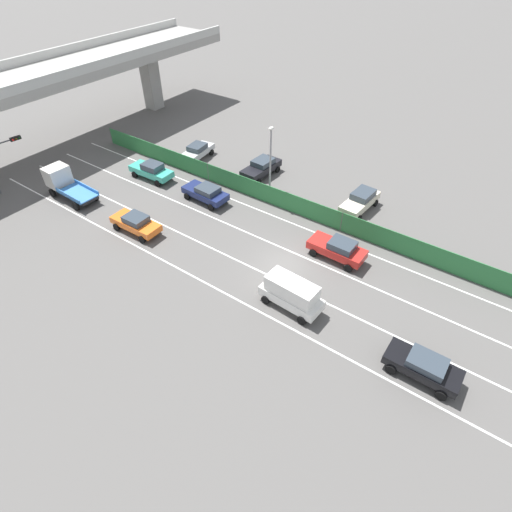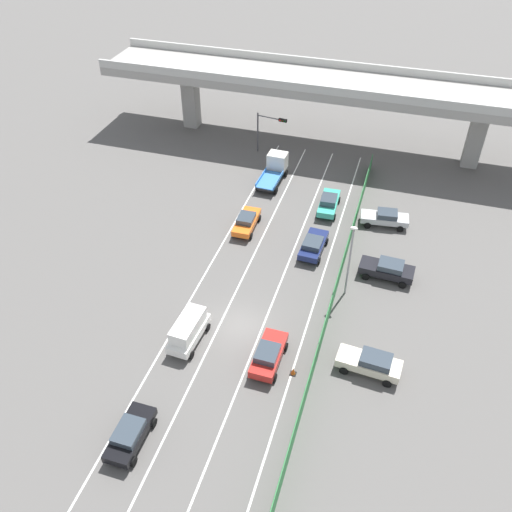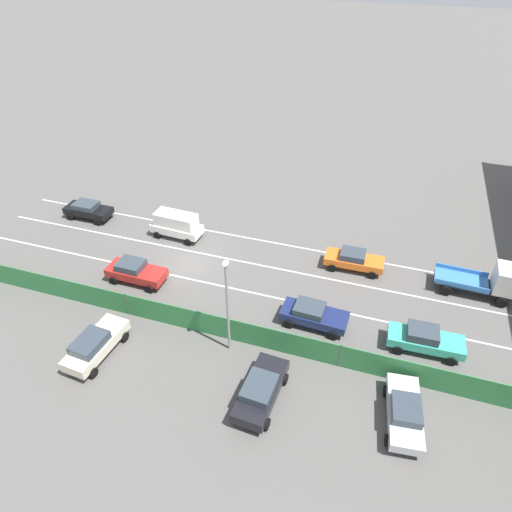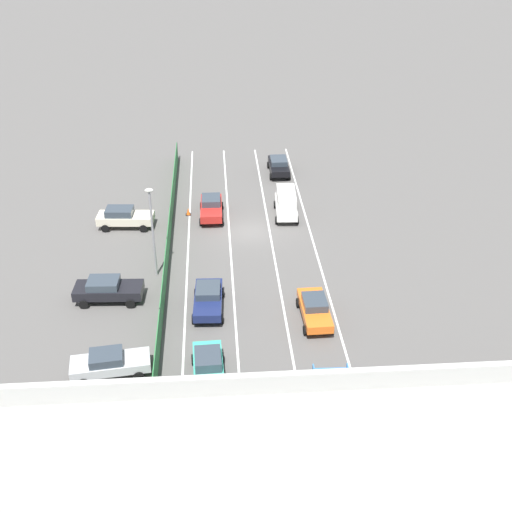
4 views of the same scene
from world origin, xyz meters
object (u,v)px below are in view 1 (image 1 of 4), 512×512
(traffic_light, at_px, (1,155))
(car_sedan_red, at_px, (338,249))
(street_lamp, at_px, (270,157))
(parked_sedan_cream, at_px, (360,201))
(car_van_white, at_px, (291,293))
(car_taxi_orange, at_px, (136,223))
(traffic_cone, at_px, (353,244))
(parked_wagon_silver, at_px, (197,151))
(car_sedan_navy, at_px, (206,193))
(flatbed_truck_blue, at_px, (64,182))
(car_sedan_black, at_px, (424,366))
(parked_sedan_dark, at_px, (262,167))
(car_taxi_teal, at_px, (152,170))

(traffic_light, bearing_deg, car_sedan_red, -73.78)
(street_lamp, bearing_deg, parked_sedan_cream, -67.97)
(parked_sedan_cream, bearing_deg, car_van_white, -175.24)
(car_taxi_orange, bearing_deg, traffic_cone, -61.26)
(parked_sedan_cream, xyz_separation_m, parked_wagon_silver, (-1.11, 18.34, -0.08))
(car_sedan_navy, relative_size, traffic_cone, 6.97)
(traffic_light, bearing_deg, car_taxi_orange, -81.77)
(car_sedan_red, relative_size, parked_wagon_silver, 0.94)
(traffic_light, bearing_deg, street_lamp, -58.65)
(parked_sedan_cream, bearing_deg, flatbed_truck_blue, 120.09)
(car_sedan_black, height_order, car_van_white, car_van_white)
(car_sedan_navy, bearing_deg, traffic_cone, -83.23)
(parked_sedan_dark, height_order, street_lamp, street_lamp)
(car_sedan_navy, xyz_separation_m, car_taxi_orange, (-6.92, 1.66, -0.01))
(car_van_white, height_order, street_lamp, street_lamp)
(parked_sedan_dark, bearing_deg, parked_wagon_silver, 98.14)
(car_taxi_orange, height_order, flatbed_truck_blue, flatbed_truck_blue)
(car_van_white, xyz_separation_m, parked_wagon_silver, (12.40, 19.46, -0.39))
(car_sedan_navy, relative_size, street_lamp, 0.65)
(car_taxi_teal, height_order, parked_wagon_silver, car_taxi_teal)
(car_taxi_teal, distance_m, parked_wagon_silver, 5.77)
(car_taxi_orange, relative_size, parked_sedan_dark, 0.96)
(parked_sedan_dark, bearing_deg, car_van_white, -138.87)
(flatbed_truck_blue, bearing_deg, car_van_white, -89.75)
(parked_sedan_cream, bearing_deg, traffic_light, 119.02)
(flatbed_truck_blue, relative_size, traffic_light, 1.14)
(traffic_cone, bearing_deg, car_taxi_orange, 118.74)
(car_taxi_orange, bearing_deg, car_taxi_teal, 37.94)
(parked_sedan_cream, xyz_separation_m, street_lamp, (-3.08, 7.62, 3.27))
(car_van_white, height_order, parked_sedan_cream, car_van_white)
(car_taxi_teal, relative_size, parked_sedan_dark, 0.99)
(parked_wagon_silver, bearing_deg, parked_sedan_cream, -86.53)
(car_van_white, bearing_deg, traffic_light, 94.60)
(parked_wagon_silver, distance_m, traffic_light, 18.25)
(car_taxi_orange, relative_size, street_lamp, 0.65)
(parked_sedan_cream, distance_m, traffic_light, 32.90)
(parked_wagon_silver, bearing_deg, traffic_light, 145.05)
(car_sedan_black, distance_m, parked_sedan_cream, 17.11)
(parked_sedan_cream, bearing_deg, car_taxi_teal, 109.56)
(car_taxi_teal, distance_m, traffic_light, 13.39)
(street_lamp, bearing_deg, traffic_cone, -102.48)
(car_taxi_orange, relative_size, traffic_light, 0.93)
(car_van_white, distance_m, car_taxi_orange, 14.92)
(car_sedan_navy, distance_m, traffic_light, 19.05)
(car_sedan_red, bearing_deg, parked_wagon_silver, 72.94)
(parked_sedan_cream, height_order, traffic_light, traffic_light)
(parked_wagon_silver, distance_m, street_lamp, 11.40)
(flatbed_truck_blue, relative_size, parked_sedan_dark, 1.17)
(traffic_light, height_order, traffic_cone, traffic_light)
(car_sedan_black, height_order, car_sedan_red, car_sedan_red)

